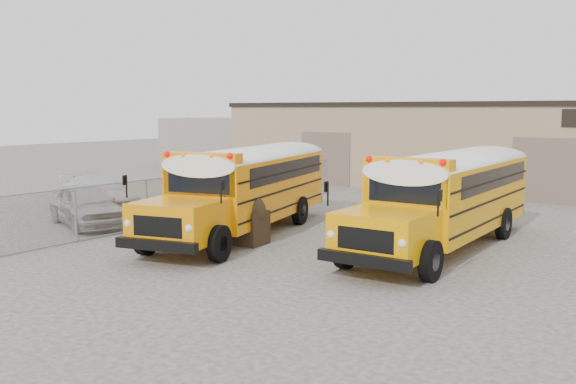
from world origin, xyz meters
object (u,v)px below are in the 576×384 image
Objects in this scene: tarp_bundle at (248,218)px; school_bus_right at (503,174)px; car_silver at (86,205)px; school_bus_left at (307,167)px; car_dark at (214,186)px; car_white at (100,193)px.

school_bus_right is at bearing 62.66° from tarp_bundle.
school_bus_right is at bearing -28.24° from car_silver.
school_bus_left reaches higher than car_silver.
car_dark is (-7.64, 6.71, -0.13)m from tarp_bundle.
tarp_bundle is 0.38× the size of car_dark.
tarp_bundle is at bearing -84.16° from car_white.
school_bus_left reaches higher than car_dark.
car_silver is 3.67m from car_white.
car_white is (-6.62, -5.98, -1.02)m from school_bus_left.
car_dark is at bearing -169.61° from school_bus_left.
car_silver reaches higher than car_white.
car_dark is (-4.76, -0.87, -1.05)m from school_bus_left.
school_bus_left reaches higher than school_bus_right.
car_dark is at bearing -4.61° from car_white.
school_bus_right is 13.04m from car_dark.
car_silver is 7.75m from car_dark.
car_silver is 0.91× the size of car_white.
school_bus_right is 16.04m from car_silver.
school_bus_right is (7.89, 2.10, -0.01)m from school_bus_left.
school_bus_left is 2.12× the size of car_white.
car_silver is at bearing -171.75° from tarp_bundle.
school_bus_right reaches higher than car_dark.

